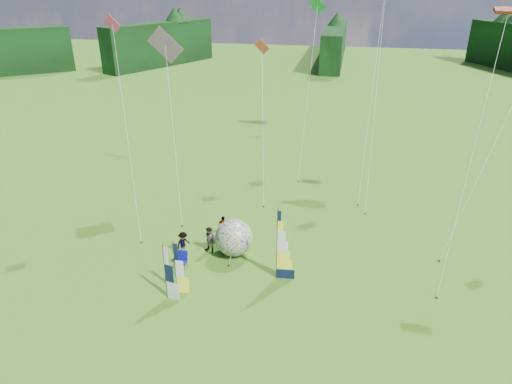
% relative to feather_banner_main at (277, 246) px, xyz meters
% --- Properties ---
extents(ground, '(220.00, 220.00, 0.00)m').
position_rel_feather_banner_main_xyz_m(ground, '(-0.38, -3.48, -2.34)').
color(ground, '#537A1D').
rests_on(ground, ground).
extents(treeline_ring, '(210.00, 210.00, 8.00)m').
position_rel_feather_banner_main_xyz_m(treeline_ring, '(-0.38, -3.48, 1.66)').
color(treeline_ring, '#0E3C13').
rests_on(treeline_ring, ground).
extents(feather_banner_main, '(1.27, 0.20, 4.68)m').
position_rel_feather_banner_main_xyz_m(feather_banner_main, '(0.00, 0.00, 0.00)').
color(feather_banner_main, black).
rests_on(feather_banner_main, ground).
extents(side_banner_left, '(0.95, 0.12, 3.38)m').
position_rel_feather_banner_main_xyz_m(side_banner_left, '(-5.49, -2.57, -0.65)').
color(side_banner_left, '#F9FF30').
rests_on(side_banner_left, ground).
extents(side_banner_far, '(1.02, 0.31, 3.47)m').
position_rel_feather_banner_main_xyz_m(side_banner_far, '(-5.88, -3.13, -0.60)').
color(side_banner_far, white).
rests_on(side_banner_far, ground).
extents(bol_inflatable, '(2.88, 2.88, 2.49)m').
position_rel_feather_banner_main_xyz_m(bol_inflatable, '(-3.20, 2.13, -1.09)').
color(bol_inflatable, '#000492').
rests_on(bol_inflatable, ground).
extents(spectator_a, '(0.74, 0.57, 1.82)m').
position_rel_feather_banner_main_xyz_m(spectator_a, '(-3.69, 1.93, -1.43)').
color(spectator_a, '#66594C').
rests_on(spectator_a, ground).
extents(spectator_b, '(1.00, 0.76, 1.85)m').
position_rel_feather_banner_main_xyz_m(spectator_b, '(-4.85, 2.01, -1.41)').
color(spectator_b, '#66594C').
rests_on(spectator_b, ground).
extents(spectator_c, '(0.87, 1.12, 1.65)m').
position_rel_feather_banner_main_xyz_m(spectator_c, '(-6.50, 1.45, -1.51)').
color(spectator_c, '#66594C').
rests_on(spectator_c, ground).
extents(spectator_d, '(1.02, 0.73, 1.61)m').
position_rel_feather_banner_main_xyz_m(spectator_d, '(-4.48, 4.19, -1.54)').
color(spectator_d, '#66594C').
rests_on(spectator_d, ground).
extents(camp_chair, '(0.71, 0.71, 1.16)m').
position_rel_feather_banner_main_xyz_m(camp_chair, '(-6.03, -0.20, -1.76)').
color(camp_chair, '#090A6B').
rests_on(camp_chair, ground).
extents(kite_whale, '(9.87, 15.78, 19.96)m').
position_rel_feather_banner_main_xyz_m(kite_whale, '(5.44, 17.17, 7.64)').
color(kite_whale, black).
rests_on(kite_whale, ground).
extents(kite_rainbow_delta, '(8.47, 11.89, 14.55)m').
position_rel_feather_banner_main_xyz_m(kite_rainbow_delta, '(-9.32, 8.21, 4.94)').
color(kite_rainbow_delta, '#E85329').
rests_on(kite_rainbow_delta, ground).
extents(kite_parafoil, '(7.53, 11.50, 16.65)m').
position_rel_feather_banner_main_xyz_m(kite_parafoil, '(10.73, 3.66, 5.98)').
color(kite_parafoil, red).
rests_on(kite_parafoil, ground).
extents(small_kite_red, '(5.56, 11.17, 12.50)m').
position_rel_feather_banner_main_xyz_m(small_kite_red, '(-3.42, 13.48, 3.91)').
color(small_kite_red, '#E44C33').
rests_on(small_kite_red, ground).
extents(small_kite_orange, '(5.28, 11.67, 18.03)m').
position_rel_feather_banner_main_xyz_m(small_kite_orange, '(5.58, 13.99, 6.68)').
color(small_kite_orange, orange).
rests_on(small_kite_orange, ground).
extents(small_kite_yellow, '(8.60, 9.98, 14.25)m').
position_rel_feather_banner_main_xyz_m(small_kite_yellow, '(12.80, 7.34, 4.79)').
color(small_kite_yellow, '#F9FF30').
rests_on(small_kite_yellow, ground).
extents(small_kite_pink, '(6.28, 8.17, 15.06)m').
position_rel_feather_banner_main_xyz_m(small_kite_pink, '(-11.34, 4.78, 5.19)').
color(small_kite_pink, '#FF3E74').
rests_on(small_kite_pink, ground).
extents(small_kite_green, '(4.66, 11.91, 15.86)m').
position_rel_feather_banner_main_xyz_m(small_kite_green, '(-0.25, 19.28, 5.59)').
color(small_kite_green, green).
rests_on(small_kite_green, ground).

